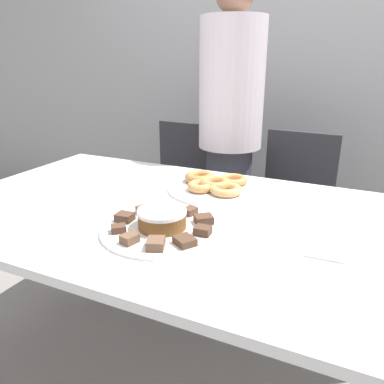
% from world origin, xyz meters
% --- Properties ---
extents(ground_plane, '(12.00, 12.00, 0.00)m').
position_xyz_m(ground_plane, '(0.00, 0.00, 0.00)').
color(ground_plane, gray).
extents(wall_back, '(8.00, 0.05, 2.60)m').
position_xyz_m(wall_back, '(0.00, 1.61, 1.30)').
color(wall_back, '#A8AAAD').
rests_on(wall_back, ground_plane).
extents(table, '(1.78, 1.02, 0.78)m').
position_xyz_m(table, '(0.00, 0.00, 0.70)').
color(table, white).
rests_on(table, ground_plane).
extents(person_standing, '(0.34, 0.34, 1.68)m').
position_xyz_m(person_standing, '(-0.11, 0.83, 0.89)').
color(person_standing, '#383842').
rests_on(person_standing, ground_plane).
extents(office_chair_left, '(0.46, 0.46, 0.91)m').
position_xyz_m(office_chair_left, '(-0.46, 0.87, 0.44)').
color(office_chair_left, black).
rests_on(office_chair_left, ground_plane).
extents(office_chair_right, '(0.46, 0.46, 0.91)m').
position_xyz_m(office_chair_right, '(0.24, 0.87, 0.44)').
color(office_chair_right, black).
rests_on(office_chair_right, ground_plane).
extents(plate_cake, '(0.39, 0.39, 0.01)m').
position_xyz_m(plate_cake, '(0.02, -0.16, 0.78)').
color(plate_cake, white).
rests_on(plate_cake, table).
extents(plate_donuts, '(0.38, 0.38, 0.01)m').
position_xyz_m(plate_donuts, '(0.03, 0.26, 0.78)').
color(plate_donuts, white).
rests_on(plate_donuts, table).
extents(frosted_cake, '(0.15, 0.15, 0.06)m').
position_xyz_m(frosted_cake, '(0.02, -0.16, 0.82)').
color(frosted_cake, brown).
rests_on(frosted_cake, plate_cake).
extents(lamington_0, '(0.05, 0.04, 0.02)m').
position_xyz_m(lamington_0, '(0.15, -0.15, 0.80)').
color(lamington_0, '#513828').
rests_on(lamington_0, plate_cake).
extents(lamington_1, '(0.07, 0.07, 0.02)m').
position_xyz_m(lamington_1, '(0.12, -0.07, 0.80)').
color(lamington_1, '#513828').
rests_on(lamington_1, plate_cake).
extents(lamington_2, '(0.05, 0.05, 0.02)m').
position_xyz_m(lamington_2, '(0.05, -0.03, 0.80)').
color(lamington_2, brown).
rests_on(lamington_2, plate_cake).
extents(lamington_3, '(0.06, 0.06, 0.03)m').
position_xyz_m(lamington_3, '(-0.03, -0.03, 0.80)').
color(lamington_3, brown).
rests_on(lamington_3, plate_cake).
extents(lamington_4, '(0.06, 0.06, 0.02)m').
position_xyz_m(lamington_4, '(-0.10, -0.09, 0.80)').
color(lamington_4, brown).
rests_on(lamington_4, plate_cake).
extents(lamington_5, '(0.06, 0.05, 0.03)m').
position_xyz_m(lamington_5, '(-0.12, -0.17, 0.80)').
color(lamington_5, '#513828').
rests_on(lamington_5, plate_cake).
extents(lamington_6, '(0.06, 0.06, 0.02)m').
position_xyz_m(lamington_6, '(-0.09, -0.25, 0.80)').
color(lamington_6, '#513828').
rests_on(lamington_6, plate_cake).
extents(lamington_7, '(0.05, 0.05, 0.03)m').
position_xyz_m(lamington_7, '(-0.02, -0.29, 0.80)').
color(lamington_7, brown).
rests_on(lamington_7, plate_cake).
extents(lamington_8, '(0.07, 0.07, 0.03)m').
position_xyz_m(lamington_8, '(0.07, -0.29, 0.80)').
color(lamington_8, brown).
rests_on(lamington_8, plate_cake).
extents(lamington_9, '(0.08, 0.07, 0.02)m').
position_xyz_m(lamington_9, '(0.13, -0.23, 0.80)').
color(lamington_9, '#513828').
rests_on(lamington_9, plate_cake).
extents(donut_0, '(0.13, 0.13, 0.04)m').
position_xyz_m(donut_0, '(0.03, 0.26, 0.81)').
color(donut_0, '#D18E4C').
rests_on(donut_0, plate_donuts).
extents(donut_1, '(0.11, 0.11, 0.03)m').
position_xyz_m(donut_1, '(-0.01, 0.21, 0.81)').
color(donut_1, tan).
rests_on(donut_1, plate_donuts).
extents(donut_2, '(0.13, 0.13, 0.03)m').
position_xyz_m(donut_2, '(0.09, 0.21, 0.81)').
color(donut_2, '#E5AD66').
rests_on(donut_2, plate_donuts).
extents(donut_3, '(0.12, 0.12, 0.03)m').
position_xyz_m(donut_3, '(0.07, 0.35, 0.80)').
color(donut_3, '#D18E4C').
rests_on(donut_3, plate_donuts).
extents(donut_4, '(0.13, 0.13, 0.04)m').
position_xyz_m(donut_4, '(-0.06, 0.31, 0.81)').
color(donut_4, '#C68447').
rests_on(donut_4, plate_donuts).
extents(napkin, '(0.11, 0.09, 0.01)m').
position_xyz_m(napkin, '(0.50, -0.10, 0.78)').
color(napkin, white).
rests_on(napkin, table).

